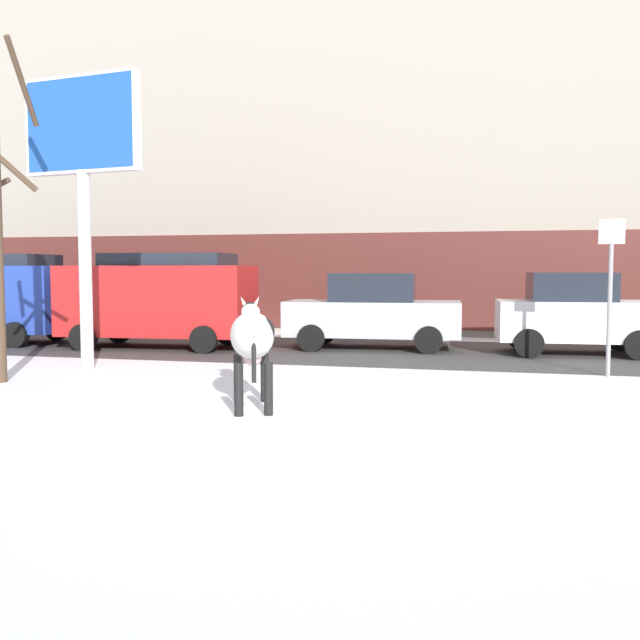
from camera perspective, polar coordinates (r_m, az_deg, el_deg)
ground_plane at (r=8.49m, az=-2.08°, el=-8.98°), size 120.00×120.00×0.00m
road_strip at (r=16.61m, az=5.88°, el=-2.56°), size 60.00×5.60×0.01m
building_facade at (r=24.00m, az=8.43°, el=15.00°), size 44.00×6.10×13.00m
cow_holstein at (r=9.79m, az=-5.45°, el=-1.33°), size 1.07×1.91×1.54m
billboard at (r=14.38m, az=-18.71°, el=13.46°), size 2.52×0.52×5.56m
car_red_van at (r=17.75m, az=-12.90°, el=1.79°), size 4.72×2.37×2.32m
car_silver_sedan at (r=17.18m, az=4.30°, el=0.69°), size 4.31×2.22×1.84m
car_white_hatchback at (r=16.97m, az=19.95°, el=0.48°), size 3.61×2.12×1.86m
pedestrian_near_billboard at (r=19.82m, az=20.45°, el=0.82°), size 0.36×0.24×1.73m
pedestrian_by_cars at (r=20.05m, az=3.00°, el=1.10°), size 0.36×0.24×1.73m
street_sign at (r=13.62m, az=22.45°, el=2.72°), size 0.44×0.08×2.82m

